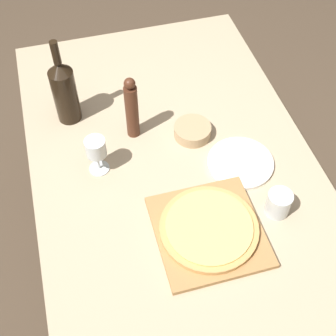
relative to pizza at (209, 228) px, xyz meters
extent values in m
plane|color=#4C3D2D|center=(-0.03, 0.28, -0.78)|extent=(12.00, 12.00, 0.00)
cube|color=tan|center=(-0.03, 0.28, -0.04)|extent=(0.99, 1.64, 0.03)
cylinder|color=brown|center=(-0.46, 1.04, -0.42)|extent=(0.06, 0.06, 0.72)
cylinder|color=brown|center=(0.41, 1.04, -0.42)|extent=(0.06, 0.06, 0.72)
cube|color=#A87A47|center=(0.00, 0.00, -0.02)|extent=(0.33, 0.34, 0.02)
cylinder|color=tan|center=(0.00, 0.00, 0.00)|extent=(0.31, 0.31, 0.02)
cylinder|color=#E0C66B|center=(0.00, 0.00, 0.01)|extent=(0.27, 0.27, 0.01)
cylinder|color=black|center=(-0.35, 0.62, 0.08)|extent=(0.09, 0.09, 0.22)
cone|color=black|center=(-0.35, 0.62, 0.21)|extent=(0.09, 0.09, 0.04)
cylinder|color=black|center=(-0.35, 0.62, 0.27)|extent=(0.03, 0.03, 0.09)
cylinder|color=#4C2819|center=(-0.13, 0.48, 0.08)|extent=(0.05, 0.05, 0.22)
sphere|color=#4C2819|center=(-0.13, 0.48, 0.21)|extent=(0.04, 0.04, 0.04)
cylinder|color=silver|center=(-0.29, 0.34, -0.03)|extent=(0.07, 0.07, 0.00)
cylinder|color=silver|center=(-0.29, 0.34, 0.01)|extent=(0.01, 0.01, 0.08)
cylinder|color=silver|center=(-0.29, 0.34, 0.08)|extent=(0.07, 0.07, 0.06)
cylinder|color=tan|center=(0.07, 0.41, -0.01)|extent=(0.14, 0.14, 0.04)
cylinder|color=silver|center=(0.24, 0.02, 0.01)|extent=(0.08, 0.08, 0.09)
cylinder|color=silver|center=(0.20, 0.23, -0.02)|extent=(0.23, 0.23, 0.01)
camera|label=1|loc=(-0.32, -0.69, 1.26)|focal=50.00mm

